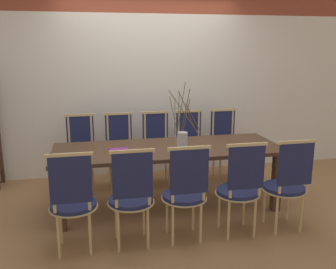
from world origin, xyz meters
name	(u,v)px	position (x,y,z in m)	size (l,w,h in m)	color
ground_plane	(168,206)	(0.00, 0.00, 0.00)	(16.00, 16.00, 0.00)	#9E7047
wall_rear	(149,64)	(0.00, 1.35, 1.60)	(12.00, 0.06, 3.20)	silver
dining_table	(168,155)	(0.00, 0.00, 0.63)	(2.57, 0.92, 0.72)	#4C3321
chair_near_leftend	(73,200)	(-1.04, -0.81, 0.51)	(0.44, 0.44, 0.98)	#1E234C
chair_near_left	(132,195)	(-0.51, -0.81, 0.51)	(0.44, 0.44, 0.98)	#1E234C
chair_near_center	(185,191)	(0.00, -0.81, 0.51)	(0.44, 0.44, 0.98)	#1E234C
chair_near_right	(240,186)	(0.55, -0.81, 0.51)	(0.44, 0.44, 0.98)	#1E234C
chair_near_rightend	(287,183)	(1.05, -0.81, 0.51)	(0.44, 0.44, 0.98)	#1E234C
chair_far_leftend	(81,151)	(-0.99, 0.81, 0.51)	(0.44, 0.44, 0.98)	#1E234C
chair_far_left	(120,149)	(-0.49, 0.81, 0.51)	(0.44, 0.44, 0.98)	#1E234C
chair_far_center	(157,147)	(0.02, 0.81, 0.51)	(0.44, 0.44, 0.98)	#1E234C
chair_far_right	(191,145)	(0.49, 0.81, 0.51)	(0.44, 0.44, 0.98)	#1E234C
chair_far_rightend	(225,143)	(1.00, 0.81, 0.51)	(0.44, 0.44, 0.98)	#1E234C
vase_centerpiece	(182,138)	(0.15, -0.08, 0.84)	(0.40, 0.32, 0.74)	silver
book_stack	(119,150)	(-0.55, -0.05, 0.73)	(0.21, 0.20, 0.02)	#842D8C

